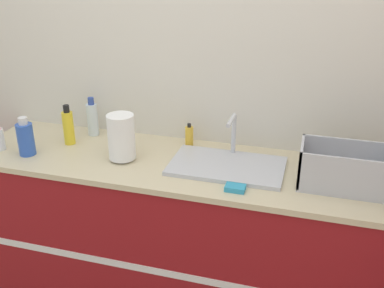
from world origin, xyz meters
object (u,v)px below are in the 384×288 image
(sink, at_px, (227,164))
(bottle_yellow, at_px, (68,127))
(paper_towel_roll, at_px, (121,137))
(bottle_blue, at_px, (26,138))
(bottle_clear, at_px, (93,119))
(soap_dispenser, at_px, (189,136))
(dish_rack, at_px, (342,172))

(sink, relative_size, bottle_yellow, 2.50)
(paper_towel_roll, xyz_separation_m, bottle_blue, (-0.50, -0.08, -0.03))
(bottle_clear, bearing_deg, soap_dispenser, -0.34)
(bottle_blue, relative_size, soap_dispenser, 1.56)
(sink, relative_size, soap_dispenser, 4.24)
(bottle_blue, bearing_deg, bottle_yellow, 52.96)
(bottle_yellow, bearing_deg, bottle_blue, -127.04)
(dish_rack, bearing_deg, paper_towel_roll, -179.03)
(dish_rack, relative_size, bottle_blue, 1.87)
(sink, distance_m, soap_dispenser, 0.32)
(paper_towel_roll, xyz_separation_m, bottle_clear, (-0.30, 0.26, -0.02))
(bottle_blue, xyz_separation_m, soap_dispenser, (0.79, 0.33, -0.03))
(paper_towel_roll, distance_m, bottle_blue, 0.51)
(sink, bearing_deg, paper_towel_roll, -173.70)
(dish_rack, height_order, soap_dispenser, dish_rack)
(sink, height_order, bottle_clear, sink)
(paper_towel_roll, distance_m, bottle_yellow, 0.38)
(paper_towel_roll, bearing_deg, bottle_blue, -170.78)
(dish_rack, bearing_deg, sink, 175.65)
(dish_rack, relative_size, soap_dispenser, 2.92)
(bottle_clear, bearing_deg, dish_rack, -9.87)
(bottle_yellow, height_order, soap_dispenser, bottle_yellow)
(bottle_yellow, bearing_deg, paper_towel_roll, -16.08)
(bottle_yellow, xyz_separation_m, soap_dispenser, (0.65, 0.15, -0.04))
(sink, xyz_separation_m, dish_rack, (0.54, -0.04, 0.06))
(bottle_blue, relative_size, bottle_clear, 0.92)
(sink, xyz_separation_m, bottle_yellow, (-0.90, 0.05, 0.08))
(paper_towel_roll, relative_size, bottle_yellow, 1.08)
(bottle_yellow, bearing_deg, dish_rack, -3.46)
(bottle_clear, bearing_deg, bottle_blue, -121.60)
(dish_rack, xyz_separation_m, bottle_clear, (-1.37, 0.24, 0.02))
(paper_towel_roll, bearing_deg, dish_rack, 0.97)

